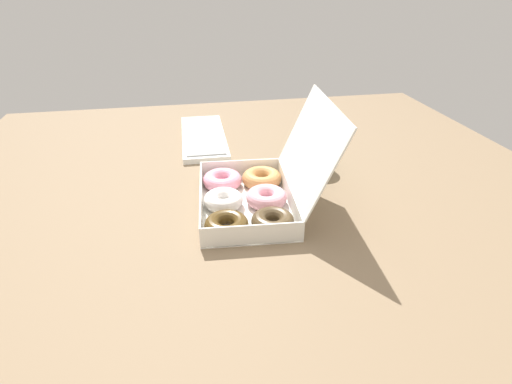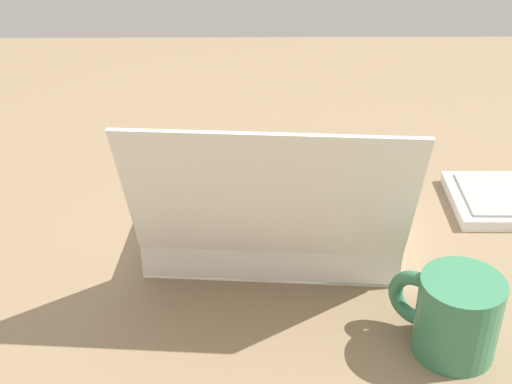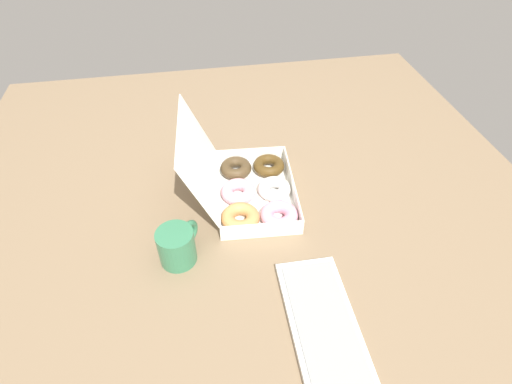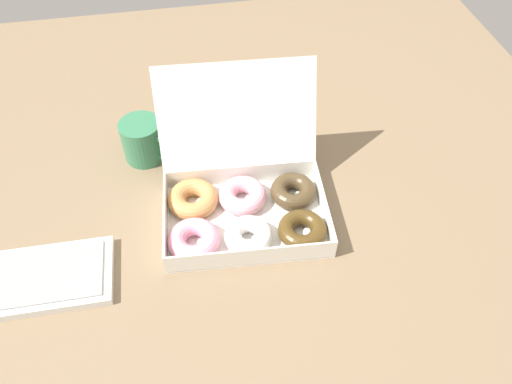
{
  "view_description": "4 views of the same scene",
  "coord_description": "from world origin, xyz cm",
  "views": [
    {
      "loc": [
        88.76,
        -16.54,
        52.9
      ],
      "look_at": [
        3.09,
        -0.63,
        4.31
      ],
      "focal_mm": 28.0,
      "sensor_mm": 36.0,
      "label": 1
    },
    {
      "loc": [
        5.57,
        82.46,
        58.85
      ],
      "look_at": [
        4.87,
        -5.33,
        5.84
      ],
      "focal_mm": 50.0,
      "sensor_mm": 36.0,
      "label": 2
    },
    {
      "loc": [
        -84.63,
        12.19,
        84.09
      ],
      "look_at": [
        0.1,
        -2.83,
        3.56
      ],
      "focal_mm": 28.0,
      "sensor_mm": 36.0,
      "label": 3
    },
    {
      "loc": [
        -7.53,
        -68.1,
        84.1
      ],
      "look_at": [
        5.13,
        -0.16,
        5.42
      ],
      "focal_mm": 35.0,
      "sensor_mm": 36.0,
      "label": 4
    }
  ],
  "objects": [
    {
      "name": "ground_plane",
      "position": [
        0.0,
        0.0,
        -1.0
      ],
      "size": [
        180.0,
        180.0,
        2.0
      ],
      "primitive_type": "cube",
      "color": "#81694E"
    },
    {
      "name": "donut_box",
      "position": [
        1.89,
        -1.47,
        3.35
      ],
      "size": [
        37.05,
        34.14,
        26.38
      ],
      "color": "white",
      "rests_on": "ground_plane"
    },
    {
      "name": "keyboard",
      "position": [
        -45.92,
        -10.55,
        1.06
      ],
      "size": [
        41.25,
        15.47,
        2.2
      ],
      "color": "white",
      "rests_on": "ground_plane"
    },
    {
      "name": "coffee_mug",
      "position": [
        -17.48,
        20.53,
        5.13
      ],
      "size": [
        12.17,
        10.88,
        9.99
      ],
      "color": "#367A54",
      "rests_on": "ground_plane"
    }
  ]
}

